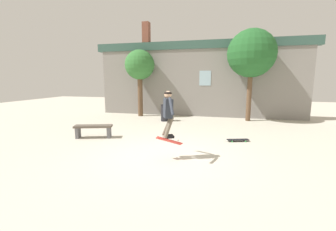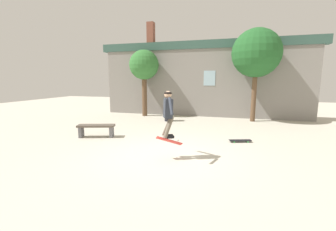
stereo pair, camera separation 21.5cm
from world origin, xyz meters
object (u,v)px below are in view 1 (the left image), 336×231
(tree_right, at_px, (252,54))
(skater, at_px, (168,110))
(tree_left, at_px, (140,66))
(park_bench, at_px, (93,129))
(trash_bin, at_px, (165,112))
(skateboard_resting, at_px, (238,140))
(skateboard_flipping, at_px, (169,141))

(tree_right, height_order, skater, tree_right)
(tree_left, height_order, skater, tree_left)
(park_bench, relative_size, trash_bin, 1.62)
(tree_right, bearing_deg, skater, -111.86)
(trash_bin, distance_m, skater, 6.15)
(trash_bin, distance_m, skateboard_resting, 5.11)
(skateboard_flipping, height_order, skateboard_resting, skateboard_flipping)
(tree_right, relative_size, skater, 3.68)
(tree_right, bearing_deg, skateboard_resting, -99.13)
(skater, bearing_deg, park_bench, 128.20)
(tree_left, height_order, park_bench, tree_left)
(tree_left, height_order, skateboard_resting, tree_left)
(skateboard_flipping, xyz_separation_m, skateboard_resting, (2.05, 2.49, -0.49))
(tree_left, bearing_deg, skater, -62.86)
(tree_right, bearing_deg, skateboard_flipping, -111.40)
(tree_left, relative_size, trash_bin, 4.39)
(trash_bin, relative_size, skater, 0.69)
(park_bench, xyz_separation_m, skateboard_flipping, (3.55, -1.62, 0.20))
(tree_right, relative_size, park_bench, 3.29)
(tree_left, xyz_separation_m, skateboard_resting, (5.79, -4.74, -3.08))
(trash_bin, xyz_separation_m, skateboard_resting, (3.81, -3.38, -0.42))
(park_bench, xyz_separation_m, trash_bin, (1.80, 4.26, 0.13))
(park_bench, distance_m, skateboard_resting, 5.68)
(tree_left, distance_m, skateboard_flipping, 8.54)
(tree_left, distance_m, skateboard_resting, 8.09)
(skateboard_resting, bearing_deg, tree_left, 122.34)
(tree_right, xyz_separation_m, skater, (-2.85, -7.10, -2.25))
(trash_bin, relative_size, skateboard_flipping, 1.23)
(tree_right, xyz_separation_m, park_bench, (-6.35, -5.53, -3.33))
(skater, xyz_separation_m, skateboard_flipping, (0.05, -0.04, -0.89))
(trash_bin, height_order, skateboard_flipping, trash_bin)
(park_bench, bearing_deg, skateboard_flipping, -42.41)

